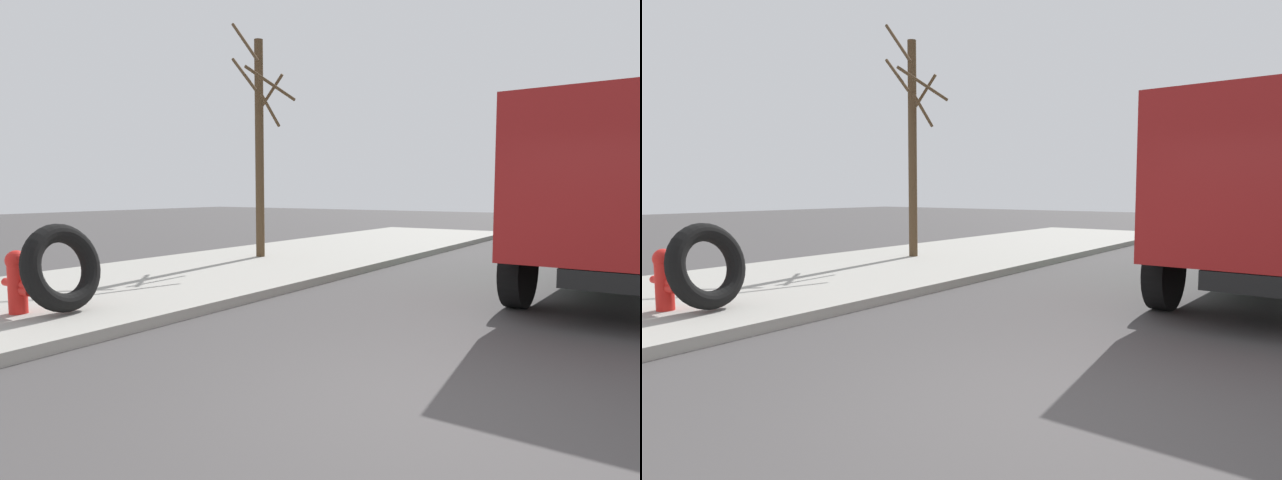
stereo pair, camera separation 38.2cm
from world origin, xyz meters
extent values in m
plane|color=#423F3F|center=(0.00, 0.00, 0.00)|extent=(80.00, 80.00, 0.00)
cylinder|color=red|center=(-0.08, 5.63, 0.46)|extent=(0.23, 0.23, 0.63)
sphere|color=red|center=(-0.08, 5.63, 0.84)|extent=(0.27, 0.27, 0.27)
cylinder|color=red|center=(-0.08, 5.43, 0.54)|extent=(0.10, 0.19, 0.10)
cylinder|color=red|center=(-0.08, 5.84, 0.54)|extent=(0.10, 0.19, 0.10)
cylinder|color=red|center=(-0.08, 5.43, 0.46)|extent=(0.13, 0.19, 0.13)
torus|color=black|center=(0.25, 5.16, 0.75)|extent=(1.23, 0.65, 1.19)
cube|color=maroon|center=(4.32, -0.79, 1.90)|extent=(2.12, 2.59, 2.20)
cube|color=black|center=(6.82, -0.91, 0.67)|extent=(7.04, 1.24, 0.24)
cylinder|color=black|center=(4.58, 0.45, 0.55)|extent=(1.11, 0.35, 1.10)
cylinder|color=black|center=(9.18, 0.23, 0.55)|extent=(1.11, 0.35, 1.10)
cube|color=slate|center=(18.87, -0.30, 1.60)|extent=(4.87, 2.64, 1.60)
cube|color=black|center=(15.27, -0.41, 1.90)|extent=(2.07, 2.56, 2.20)
cube|color=black|center=(17.77, -0.34, 0.67)|extent=(7.02, 1.10, 0.24)
cylinder|color=black|center=(15.44, 0.85, 0.55)|extent=(1.11, 0.33, 1.10)
cylinder|color=black|center=(20.04, 0.98, 0.55)|extent=(1.11, 0.33, 1.10)
cylinder|color=#4C3823|center=(6.49, 6.95, 2.71)|extent=(0.21, 0.21, 5.12)
cylinder|color=#4C3823|center=(6.89, 6.96, 4.05)|extent=(0.10, 0.85, 0.96)
cylinder|color=#4C3823|center=(6.07, 7.00, 5.13)|extent=(0.19, 0.89, 1.00)
cylinder|color=#4C3823|center=(6.49, 6.61, 3.61)|extent=(0.72, 0.09, 0.70)
cylinder|color=#4C3823|center=(6.07, 7.04, 4.41)|extent=(0.26, 0.90, 0.87)
cylinder|color=#4C3823|center=(6.22, 6.39, 4.16)|extent=(1.18, 0.62, 0.69)
camera|label=1|loc=(-3.86, -1.52, 1.75)|focal=31.00mm
camera|label=2|loc=(-3.64, -1.84, 1.75)|focal=31.00mm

